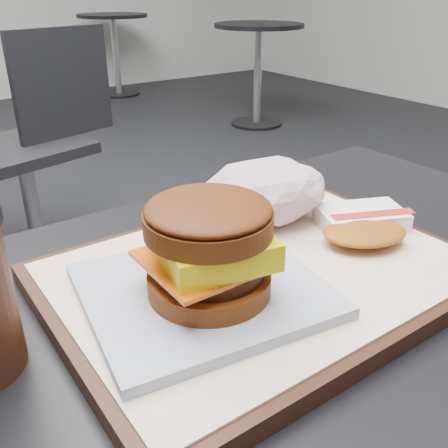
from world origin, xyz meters
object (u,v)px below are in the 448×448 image
serving_tray (262,275)px  neighbor_chair (37,133)px  breakfast_sandwich (207,258)px  hash_brown (363,224)px  crumpled_wrapper (267,191)px

serving_tray → neighbor_chair: size_ratio=0.43×
breakfast_sandwich → neighbor_chair: (0.30, 1.63, -0.32)m
serving_tray → hash_brown: bearing=-3.6°
serving_tray → breakfast_sandwich: 0.09m
serving_tray → hash_brown: size_ratio=2.85×
serving_tray → breakfast_sandwich: breakfast_sandwich is taller
serving_tray → breakfast_sandwich: (-0.07, -0.02, 0.05)m
hash_brown → crumpled_wrapper: bearing=122.3°
serving_tray → neighbor_chair: neighbor_chair is taller
breakfast_sandwich → crumpled_wrapper: breakfast_sandwich is taller
crumpled_wrapper → neighbor_chair: neighbor_chair is taller
serving_tray → hash_brown: (0.13, -0.01, 0.02)m
serving_tray → crumpled_wrapper: crumpled_wrapper is taller
crumpled_wrapper → neighbor_chair: bearing=84.0°
breakfast_sandwich → crumpled_wrapper: bearing=34.2°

